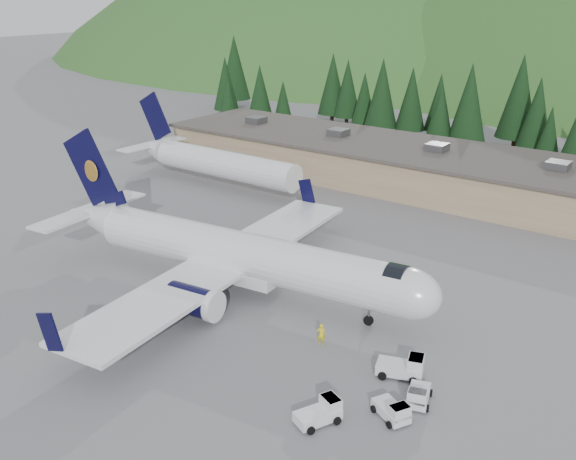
# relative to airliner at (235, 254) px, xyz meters

# --- Properties ---
(ground) EXTENTS (600.00, 600.00, 0.00)m
(ground) POSITION_rel_airliner_xyz_m (1.10, 0.13, -3.37)
(ground) COLOR slate
(airliner) EXTENTS (38.08, 35.82, 12.63)m
(airliner) POSITION_rel_airliner_xyz_m (0.00, 0.00, 0.00)
(airliner) COLOR white
(airliner) RESTS_ON ground
(second_airliner) EXTENTS (27.50, 11.00, 10.05)m
(second_airliner) POSITION_rel_airliner_xyz_m (-23.82, 22.13, -0.04)
(second_airliner) COLOR white
(second_airliner) RESTS_ON ground
(baggage_tug_a) EXTENTS (3.47, 2.66, 1.67)m
(baggage_tug_a) POSITION_rel_airliner_xyz_m (17.99, -3.27, -2.62)
(baggage_tug_a) COLOR silver
(baggage_tug_a) RESTS_ON ground
(baggage_tug_b) EXTENTS (2.88, 2.39, 1.37)m
(baggage_tug_b) POSITION_rel_airliner_xyz_m (19.60, -7.86, -2.75)
(baggage_tug_b) COLOR silver
(baggage_tug_b) RESTS_ON ground
(baggage_tug_c) EXTENTS (2.52, 3.13, 1.49)m
(baggage_tug_c) POSITION_rel_airliner_xyz_m (16.16, -10.64, -2.70)
(baggage_tug_c) COLOR silver
(baggage_tug_c) RESTS_ON ground
(terminal_building) EXTENTS (71.00, 17.00, 6.10)m
(terminal_building) POSITION_rel_airliner_xyz_m (-3.91, 38.13, -0.74)
(terminal_building) COLOR #8F7959
(terminal_building) RESTS_ON ground
(baggage_tug_d) EXTENTS (2.15, 2.82, 1.36)m
(baggage_tug_d) POSITION_rel_airliner_xyz_m (20.12, -5.51, -2.76)
(baggage_tug_d) COLOR silver
(baggage_tug_d) RESTS_ON ground
(ramp_worker) EXTENTS (0.73, 0.63, 1.70)m
(ramp_worker) POSITION_rel_airliner_xyz_m (11.10, -3.14, -2.51)
(ramp_worker) COLOR yellow
(ramp_worker) RESTS_ON ground
(tree_line) EXTENTS (111.98, 17.44, 14.25)m
(tree_line) POSITION_rel_airliner_xyz_m (-7.93, 61.52, 3.82)
(tree_line) COLOR black
(tree_line) RESTS_ON ground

